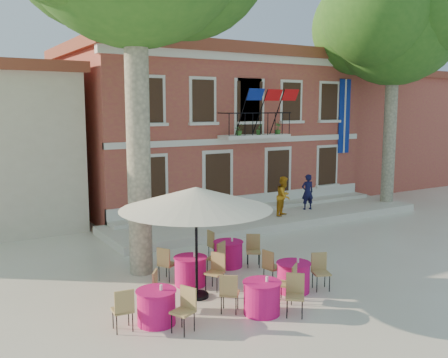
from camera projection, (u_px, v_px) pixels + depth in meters
The scene contains 13 objects.
ground at pixel (300, 254), 16.18m from camera, with size 90.00×90.00×0.00m, color beige.
main_building at pixel (205, 127), 25.13m from camera, with size 13.50×9.59×7.50m.
neighbor_east at pixel (360, 131), 32.21m from camera, with size 9.40×9.40×6.40m.
terrace at pixel (270, 218), 20.91m from camera, with size 14.00×3.40×0.30m, color silver.
plane_tree_east at pixel (395, 21), 22.63m from camera, with size 5.94×5.94×11.66m.
patio_umbrella at pixel (196, 198), 12.19m from camera, with size 3.77×3.77×2.80m.
pedestrian_navy at pixel (308, 192), 21.76m from camera, with size 0.57×0.37×1.55m, color #0F0F34.
pedestrian_orange at pixel (284, 196), 20.52m from camera, with size 0.79×0.62×1.63m, color orange.
cafe_table_0 at pixel (262, 296), 11.46m from camera, with size 1.74×1.55×0.95m.
cafe_table_1 at pixel (293, 275), 12.87m from camera, with size 1.85×1.74×0.95m.
cafe_table_2 at pixel (156, 305), 10.93m from camera, with size 1.71×1.86×0.95m.
cafe_table_3 at pixel (190, 270), 13.36m from camera, with size 1.31×1.88×0.95m.
cafe_table_4 at pixel (228, 253), 14.90m from camera, with size 1.87×1.64×0.95m.
Camera 1 is at (-10.23, -12.13, 4.72)m, focal length 40.00 mm.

